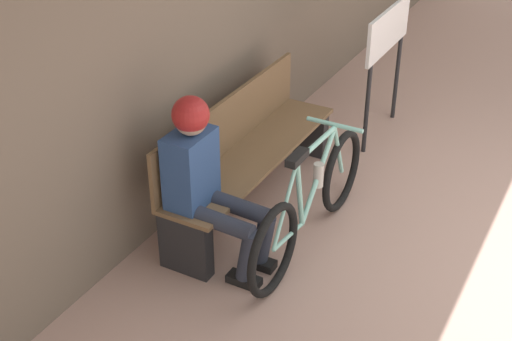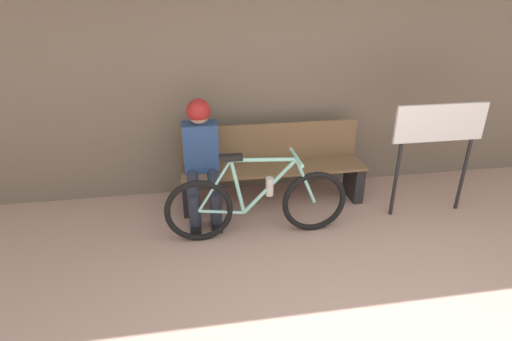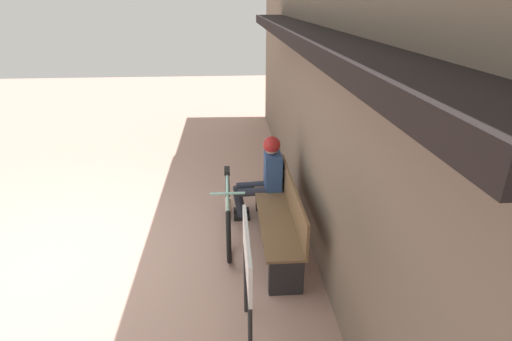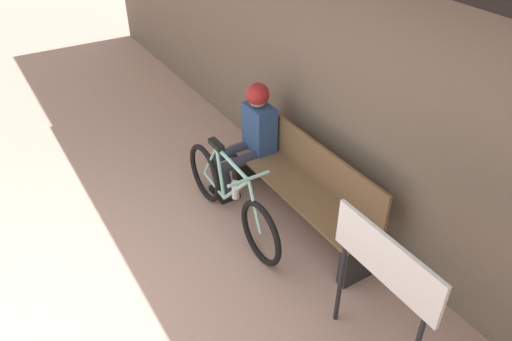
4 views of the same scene
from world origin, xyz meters
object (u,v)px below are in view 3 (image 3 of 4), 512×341
(park_bench_near, at_px, (281,216))
(bicycle, at_px, (228,212))
(signboard, at_px, (247,261))
(person_seated, at_px, (265,172))

(park_bench_near, bearing_deg, bicycle, -112.45)
(park_bench_near, distance_m, signboard, 1.64)
(bicycle, xyz_separation_m, person_seated, (-0.47, 0.51, 0.33))
(bicycle, distance_m, signboard, 1.84)
(bicycle, bearing_deg, park_bench_near, 67.55)
(park_bench_near, height_order, signboard, signboard)
(bicycle, height_order, signboard, signboard)
(bicycle, bearing_deg, person_seated, 132.80)
(signboard, bearing_deg, park_bench_near, 162.16)
(park_bench_near, bearing_deg, person_seated, -170.34)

